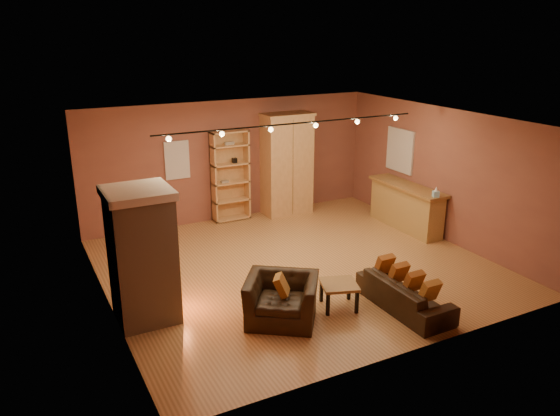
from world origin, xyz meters
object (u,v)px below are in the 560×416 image
fireplace (143,255)px  coffee_table (339,287)px  bar_counter (406,206)px  armchair (282,292)px  armoire (287,164)px  loveseat (405,288)px  bookcase (229,175)px

fireplace → coffee_table: fireplace is taller
coffee_table → bar_counter: bearing=35.8°
fireplace → armchair: fireplace is taller
armoire → coffee_table: 4.95m
fireplace → loveseat: fireplace is taller
armoire → armchair: bearing=-118.7°
fireplace → bar_counter: fireplace is taller
coffee_table → armchair: bearing=176.4°
coffee_table → armoire: bearing=72.2°
armoire → coffee_table: (-1.49, -4.64, -0.87)m
bar_counter → coffee_table: bar_counter is taller
bar_counter → coffee_table: size_ratio=2.94×
bookcase → coffee_table: bookcase is taller
bar_counter → coffee_table: (-3.38, -2.44, -0.15)m
fireplace → bar_counter: bearing=12.1°
armchair → fireplace: bearing=-174.3°
fireplace → armoire: bearing=39.1°
bar_counter → loveseat: 3.85m
bookcase → coffee_table: bearing=-91.0°
armchair → coffee_table: size_ratio=1.81×
armchair → coffee_table: (1.02, -0.06, -0.11)m
armoire → armchair: (-2.51, -4.58, -0.75)m
loveseat → armchair: (-1.94, 0.59, 0.12)m
bookcase → fireplace: bearing=-128.2°
loveseat → coffee_table: size_ratio=2.45×
armoire → bar_counter: armoire is taller
fireplace → bar_counter: size_ratio=1.00×
bookcase → bar_counter: size_ratio=1.01×
armoire → armchair: size_ratio=1.89×
fireplace → armchair: bearing=-29.4°
bar_counter → loveseat: bar_counter is taller
bookcase → loveseat: (0.84, -5.36, -0.72)m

